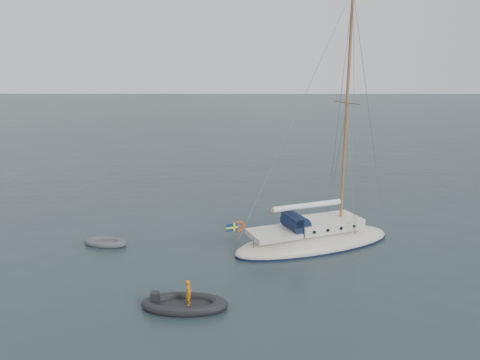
{
  "coord_description": "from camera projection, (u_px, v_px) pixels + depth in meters",
  "views": [
    {
      "loc": [
        -1.02,
        -26.75,
        10.6
      ],
      "look_at": [
        -1.25,
        0.0,
        3.98
      ],
      "focal_mm": 35.0,
      "sensor_mm": 36.0,
      "label": 1
    }
  ],
  "objects": [
    {
      "name": "ground",
      "position": [
        261.0,
        243.0,
        28.5
      ],
      "size": [
        300.0,
        300.0,
        0.0
      ],
      "primitive_type": "plane",
      "color": "black",
      "rests_on": "ground"
    },
    {
      "name": "dinghy",
      "position": [
        106.0,
        242.0,
        28.19
      ],
      "size": [
        2.69,
        1.22,
        0.39
      ],
      "rotation": [
        0.0,
        0.0,
        -0.19
      ],
      "color": "#515157",
      "rests_on": "ground"
    },
    {
      "name": "rib",
      "position": [
        184.0,
        304.0,
        20.85
      ],
      "size": [
        3.92,
        1.78,
        1.38
      ],
      "rotation": [
        0.0,
        0.0,
        -0.02
      ],
      "color": "black",
      "rests_on": "ground"
    },
    {
      "name": "sailboat",
      "position": [
        315.0,
        228.0,
        27.82
      ],
      "size": [
        10.71,
        3.2,
        15.25
      ],
      "rotation": [
        0.0,
        0.0,
        0.39
      ],
      "color": "beige",
      "rests_on": "ground"
    }
  ]
}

